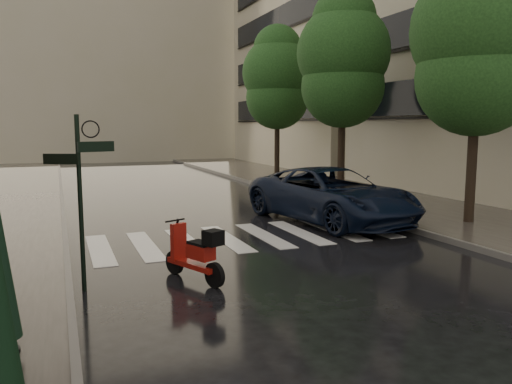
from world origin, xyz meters
TOP-DOWN VIEW (x-y plane):
  - ground at (0.00, 0.00)m, footprint 120.00×120.00m
  - sidewalk_far at (10.25, 12.00)m, footprint 5.50×60.00m
  - curb_near at (-1.45, 12.00)m, footprint 0.12×60.00m
  - curb_far at (7.45, 12.00)m, footprint 0.12×60.00m
  - crosswalk at (2.98, 6.00)m, footprint 7.85×3.20m
  - signpost at (-1.19, 3.00)m, footprint 1.17×0.29m
  - haussmann_far at (16.50, 26.00)m, footprint 8.00×16.00m
  - backdrop_building at (3.00, 38.00)m, footprint 22.00×6.00m
  - tree_near at (9.60, 5.00)m, footprint 3.80×3.80m
  - tree_mid at (9.50, 12.00)m, footprint 3.80×3.80m
  - tree_far at (9.70, 19.00)m, footprint 3.80×3.80m
  - scooter at (0.78, 2.81)m, footprint 0.87×1.57m
  - parked_car at (6.16, 7.05)m, footprint 3.72×6.31m

SIDE VIEW (x-z plane):
  - ground at x=0.00m, z-range 0.00..0.00m
  - crosswalk at x=2.98m, z-range 0.00..0.01m
  - sidewalk_far at x=10.25m, z-range 0.00..0.12m
  - curb_near at x=-1.45m, z-range -0.01..0.15m
  - curb_far at x=7.45m, z-range -0.01..0.15m
  - scooter at x=0.78m, z-range -0.04..1.06m
  - parked_car at x=6.16m, z-range 0.00..1.65m
  - signpost at x=-1.19m, z-range 0.28..3.38m
  - tree_near at x=9.60m, z-range 1.33..9.31m
  - tree_far at x=9.70m, z-range 1.37..9.54m
  - tree_mid at x=9.50m, z-range 1.42..9.76m
  - haussmann_far at x=16.50m, z-range 0.00..18.50m
  - backdrop_building at x=3.00m, z-range 0.00..20.00m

